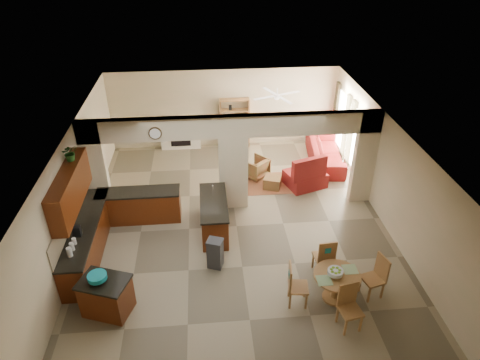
{
  "coord_description": "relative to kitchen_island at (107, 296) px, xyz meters",
  "views": [
    {
      "loc": [
        -0.76,
        -9.21,
        7.08
      ],
      "look_at": [
        0.12,
        0.3,
        1.28
      ],
      "focal_mm": 32.0,
      "sensor_mm": 36.0,
      "label": 1
    }
  ],
  "objects": [
    {
      "name": "floor",
      "position": [
        2.94,
        2.67,
        -0.43
      ],
      "size": [
        10.0,
        10.0,
        0.0
      ],
      "primitive_type": "plane",
      "color": "#83775B",
      "rests_on": "ground"
    },
    {
      "name": "ceiling",
      "position": [
        2.94,
        2.67,
        2.37
      ],
      "size": [
        10.0,
        10.0,
        0.0
      ],
      "primitive_type": "plane",
      "rotation": [
        3.14,
        0.0,
        0.0
      ],
      "color": "white",
      "rests_on": "wall_back"
    },
    {
      "name": "wall_back",
      "position": [
        2.94,
        7.67,
        0.97
      ],
      "size": [
        8.0,
        0.0,
        8.0
      ],
      "primitive_type": "plane",
      "rotation": [
        1.57,
        0.0,
        0.0
      ],
      "color": "#BFB58C",
      "rests_on": "floor"
    },
    {
      "name": "wall_front",
      "position": [
        2.94,
        -2.33,
        0.97
      ],
      "size": [
        8.0,
        0.0,
        8.0
      ],
      "primitive_type": "plane",
      "rotation": [
        -1.57,
        0.0,
        0.0
      ],
      "color": "#BFB58C",
      "rests_on": "floor"
    },
    {
      "name": "wall_left",
      "position": [
        -1.06,
        2.67,
        0.97
      ],
      "size": [
        0.0,
        10.0,
        10.0
      ],
      "primitive_type": "plane",
      "rotation": [
        1.57,
        0.0,
        1.57
      ],
      "color": "#BFB58C",
      "rests_on": "floor"
    },
    {
      "name": "wall_right",
      "position": [
        6.94,
        2.67,
        0.97
      ],
      "size": [
        0.0,
        10.0,
        10.0
      ],
      "primitive_type": "plane",
      "rotation": [
        1.57,
        0.0,
        -1.57
      ],
      "color": "#BFB58C",
      "rests_on": "floor"
    },
    {
      "name": "partition_left_pier",
      "position": [
        -0.76,
        3.67,
        0.97
      ],
      "size": [
        0.6,
        0.25,
        2.8
      ],
      "primitive_type": "cube",
      "color": "#BFB58C",
      "rests_on": "floor"
    },
    {
      "name": "partition_center_pier",
      "position": [
        2.94,
        3.67,
        0.67
      ],
      "size": [
        0.8,
        0.25,
        2.2
      ],
      "primitive_type": "cube",
      "color": "#BFB58C",
      "rests_on": "floor"
    },
    {
      "name": "partition_right_pier",
      "position": [
        6.64,
        3.67,
        0.97
      ],
      "size": [
        0.6,
        0.25,
        2.8
      ],
      "primitive_type": "cube",
      "color": "#BFB58C",
      "rests_on": "floor"
    },
    {
      "name": "partition_header",
      "position": [
        2.94,
        3.67,
        2.07
      ],
      "size": [
        8.0,
        0.25,
        0.6
      ],
      "primitive_type": "cube",
      "color": "#BFB58C",
      "rests_on": "partition_center_pier"
    },
    {
      "name": "kitchen_counter",
      "position": [
        -0.33,
        2.42,
        0.04
      ],
      "size": [
        2.52,
        3.29,
        1.48
      ],
      "color": "#471C08",
      "rests_on": "floor"
    },
    {
      "name": "upper_cabinets",
      "position": [
        -0.88,
        1.87,
        1.49
      ],
      "size": [
        0.35,
        2.4,
        0.9
      ],
      "primitive_type": "cube",
      "color": "#471C08",
      "rests_on": "wall_left"
    },
    {
      "name": "peninsula",
      "position": [
        2.34,
        2.55,
        0.03
      ],
      "size": [
        0.7,
        1.85,
        0.91
      ],
      "color": "#471C08",
      "rests_on": "floor"
    },
    {
      "name": "wall_clock",
      "position": [
        0.94,
        3.52,
        2.02
      ],
      "size": [
        0.34,
        0.03,
        0.34
      ],
      "primitive_type": "cylinder",
      "rotation": [
        1.57,
        0.0,
        0.0
      ],
      "color": "#473317",
      "rests_on": "partition_header"
    },
    {
      "name": "rug",
      "position": [
        4.14,
        4.77,
        -0.42
      ],
      "size": [
        1.6,
        1.3,
        0.01
      ],
      "primitive_type": "cube",
      "color": "#965136",
      "rests_on": "floor"
    },
    {
      "name": "fireplace",
      "position": [
        1.34,
        7.5,
        0.19
      ],
      "size": [
        1.6,
        0.35,
        1.2
      ],
      "color": "white",
      "rests_on": "floor"
    },
    {
      "name": "shelving_unit",
      "position": [
        3.29,
        7.49,
        0.47
      ],
      "size": [
        1.0,
        0.32,
        1.8
      ],
      "primitive_type": "cube",
      "color": "brown",
      "rests_on": "floor"
    },
    {
      "name": "window_a",
      "position": [
        6.91,
        4.97,
        0.77
      ],
      "size": [
        0.02,
        0.9,
        1.9
      ],
      "primitive_type": "cube",
      "color": "white",
      "rests_on": "wall_right"
    },
    {
      "name": "window_b",
      "position": [
        6.91,
        6.67,
        0.77
      ],
      "size": [
        0.02,
        0.9,
        1.9
      ],
      "primitive_type": "cube",
      "color": "white",
      "rests_on": "wall_right"
    },
    {
      "name": "glazed_door",
      "position": [
        6.91,
        5.82,
        0.62
      ],
      "size": [
        0.02,
        0.7,
        2.1
      ],
      "primitive_type": "cube",
      "color": "white",
      "rests_on": "wall_right"
    },
    {
      "name": "drape_a_left",
      "position": [
        6.87,
        4.37,
        0.77
      ],
      "size": [
        0.1,
        0.28,
        2.3
      ],
      "primitive_type": "cube",
      "color": "#402019",
      "rests_on": "wall_right"
    },
    {
      "name": "drape_a_right",
      "position": [
        6.87,
        5.57,
        0.77
      ],
      "size": [
        0.1,
        0.28,
        2.3
      ],
      "primitive_type": "cube",
      "color": "#402019",
      "rests_on": "wall_right"
    },
    {
      "name": "drape_b_left",
      "position": [
        6.87,
        6.07,
        0.77
      ],
      "size": [
        0.1,
        0.28,
        2.3
      ],
      "primitive_type": "cube",
      "color": "#402019",
      "rests_on": "wall_right"
    },
    {
      "name": "drape_b_right",
      "position": [
        6.87,
        7.27,
        0.77
      ],
      "size": [
        0.1,
        0.28,
        2.3
      ],
      "primitive_type": "cube",
      "color": "#402019",
      "rests_on": "wall_right"
    },
    {
      "name": "ceiling_fan",
      "position": [
        4.44,
        5.67,
        2.13
      ],
      "size": [
        1.0,
        1.0,
        0.1
      ],
      "primitive_type": "cylinder",
      "color": "white",
      "rests_on": "ceiling"
    },
    {
      "name": "kitchen_island",
      "position": [
        0.0,
        0.0,
        0.0
      ],
      "size": [
        1.16,
        0.99,
        0.85
      ],
      "rotation": [
        0.0,
        0.0,
        -0.35
      ],
      "color": "#471C08",
      "rests_on": "floor"
    },
    {
      "name": "teal_bowl",
      "position": [
        -0.1,
        -0.01,
        0.51
      ],
      "size": [
        0.39,
        0.39,
        0.18
      ],
      "primitive_type": "cylinder",
      "color": "teal",
      "rests_on": "kitchen_island"
    },
    {
      "name": "trash_can",
      "position": [
        2.3,
        1.17,
        -0.07
      ],
      "size": [
        0.41,
        0.38,
        0.71
      ],
      "primitive_type": "cube",
      "rotation": [
        0.0,
        0.0,
        -0.35
      ],
      "color": "#2D2C2F",
      "rests_on": "floor"
    },
    {
      "name": "dining_table",
      "position": [
        4.84,
        -0.1,
        0.04
      ],
      "size": [
        1.0,
        1.0,
        0.68
      ],
      "color": "brown",
      "rests_on": "floor"
    },
    {
      "name": "fruit_bowl",
      "position": [
        4.78,
        -0.12,
        0.34
      ],
      "size": [
        0.33,
        0.33,
        0.18
      ],
      "primitive_type": "cylinder",
      "color": "#71A723",
      "rests_on": "dining_table"
    },
    {
      "name": "sofa",
      "position": [
        6.24,
        6.0,
        -0.04
      ],
      "size": [
        2.76,
        1.36,
        0.77
      ],
      "primitive_type": "imported",
      "rotation": [
        0.0,
        0.0,
        1.45
      ],
      "color": "maroon",
      "rests_on": "floor"
    },
    {
      "name": "chaise",
      "position": [
        5.23,
        4.58,
        -0.2
      ],
      "size": [
        1.37,
        1.24,
        0.45
      ],
      "primitive_type": "cube",
      "rotation": [
        0.0,
        0.0,
        0.33
      ],
      "color": "maroon",
      "rests_on": "floor"
    },
    {
      "name": "armchair",
      "position": [
        3.77,
        5.24,
        -0.11
      ],
      "size": [
        0.98,
        0.98,
        0.64
      ],
      "primitive_type": "imported",
      "rotation": [
        0.0,
        0.0,
        3.86
      ],
      "color": "maroon",
      "rests_on": "floor"
    },
    {
      "name": "ottoman",
      "position": [
        4.21,
        4.54,
        -0.25
      ],
      "size": [
        0.63,
        0.63,
        0.36
      ],
      "primitive_type": "cube",
      "rotation": [
        0.0,
        0.0,
        -0.33
      ],
      "color": "maroon",
      "rests_on": "floor"
    },
    {
      "name": "plant",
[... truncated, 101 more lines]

